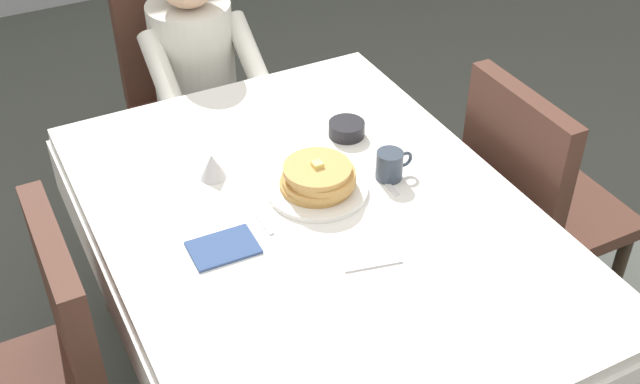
{
  "coord_description": "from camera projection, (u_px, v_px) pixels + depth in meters",
  "views": [
    {
      "loc": [
        -0.75,
        -1.47,
        2.09
      ],
      "look_at": [
        0.02,
        0.03,
        0.79
      ],
      "focal_mm": 44.86,
      "sensor_mm": 36.0,
      "label": 1
    }
  ],
  "objects": [
    {
      "name": "dining_table_main",
      "position": [
        317.0,
        240.0,
        2.19
      ],
      "size": [
        1.12,
        1.52,
        0.74
      ],
      "color": "white",
      "rests_on": "ground"
    },
    {
      "name": "chair_diner",
      "position": [
        187.0,
        84.0,
        3.09
      ],
      "size": [
        0.44,
        0.45,
        0.93
      ],
      "rotation": [
        0.0,
        0.0,
        3.14
      ],
      "color": "#4C2D23",
      "rests_on": "ground"
    },
    {
      "name": "diner_person",
      "position": [
        198.0,
        70.0,
        2.9
      ],
      "size": [
        0.4,
        0.43,
        1.12
      ],
      "rotation": [
        0.0,
        0.0,
        3.14
      ],
      "color": "silver",
      "rests_on": "ground"
    },
    {
      "name": "chair_left_side",
      "position": [
        40.0,
        370.0,
        1.98
      ],
      "size": [
        0.45,
        0.44,
        0.93
      ],
      "rotation": [
        0.0,
        0.0,
        1.57
      ],
      "color": "#4C2D23",
      "rests_on": "ground"
    },
    {
      "name": "chair_right_side",
      "position": [
        532.0,
        196.0,
        2.54
      ],
      "size": [
        0.45,
        0.44,
        0.93
      ],
      "rotation": [
        0.0,
        0.0,
        -1.57
      ],
      "color": "#4C2D23",
      "rests_on": "ground"
    },
    {
      "name": "plate_breakfast",
      "position": [
        318.0,
        189.0,
        2.21
      ],
      "size": [
        0.28,
        0.28,
        0.02
      ],
      "primitive_type": "cylinder",
      "color": "white",
      "rests_on": "dining_table_main"
    },
    {
      "name": "breakfast_stack",
      "position": [
        318.0,
        177.0,
        2.18
      ],
      "size": [
        0.21,
        0.21,
        0.08
      ],
      "color": "tan",
      "rests_on": "plate_breakfast"
    },
    {
      "name": "cup_coffee",
      "position": [
        390.0,
        165.0,
        2.24
      ],
      "size": [
        0.11,
        0.08,
        0.08
      ],
      "color": "#333D4C",
      "rests_on": "dining_table_main"
    },
    {
      "name": "bowl_butter",
      "position": [
        347.0,
        129.0,
        2.42
      ],
      "size": [
        0.11,
        0.11,
        0.04
      ],
      "primitive_type": "cylinder",
      "color": "black",
      "rests_on": "dining_table_main"
    },
    {
      "name": "syrup_pitcher",
      "position": [
        212.0,
        166.0,
        2.24
      ],
      "size": [
        0.08,
        0.08,
        0.07
      ],
      "color": "silver",
      "rests_on": "dining_table_main"
    },
    {
      "name": "fork_left_of_plate",
      "position": [
        258.0,
        215.0,
        2.13
      ],
      "size": [
        0.02,
        0.18,
        0.0
      ],
      "primitive_type": "cube",
      "rotation": [
        0.0,
        0.0,
        1.59
      ],
      "color": "silver",
      "rests_on": "dining_table_main"
    },
    {
      "name": "knife_right_of_plate",
      "position": [
        380.0,
        176.0,
        2.27
      ],
      "size": [
        0.02,
        0.2,
        0.0
      ],
      "primitive_type": "cube",
      "rotation": [
        0.0,
        0.0,
        1.54
      ],
      "color": "silver",
      "rests_on": "dining_table_main"
    },
    {
      "name": "spoon_near_edge",
      "position": [
        373.0,
        265.0,
        1.97
      ],
      "size": [
        0.15,
        0.05,
        0.0
      ],
      "primitive_type": "cube",
      "rotation": [
        0.0,
        0.0,
        -0.22
      ],
      "color": "silver",
      "rests_on": "dining_table_main"
    },
    {
      "name": "napkin_folded",
      "position": [
        223.0,
        248.0,
        2.02
      ],
      "size": [
        0.17,
        0.12,
        0.01
      ],
      "primitive_type": "cube",
      "rotation": [
        0.0,
        0.0,
        -0.02
      ],
      "color": "#334C7F",
      "rests_on": "dining_table_main"
    }
  ]
}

